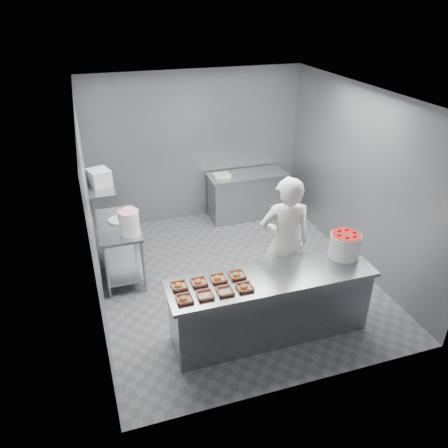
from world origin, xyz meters
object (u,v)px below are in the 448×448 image
(tray_1, at_px, (205,295))
(strawberry_tub, at_px, (345,244))
(tray_0, at_px, (184,299))
(tray_5, at_px, (199,282))
(tray_3, at_px, (244,287))
(tray_7, at_px, (237,275))
(glaze_bucket, at_px, (129,222))
(appliance, at_px, (99,177))
(tray_2, at_px, (225,291))
(tray_4, at_px, (179,286))
(prep_table, at_px, (120,242))
(service_counter, at_px, (270,305))
(back_counter, at_px, (247,195))
(tray_6, at_px, (218,278))
(worker, at_px, (285,243))

(tray_1, bearing_deg, strawberry_tub, 8.15)
(tray_0, distance_m, tray_1, 0.24)
(tray_5, bearing_deg, tray_1, -89.34)
(tray_3, relative_size, tray_7, 1.00)
(tray_3, xyz_separation_m, glaze_bucket, (-1.10, 1.73, 0.17))
(tray_1, height_order, appliance, appliance)
(glaze_bucket, bearing_deg, tray_2, -63.39)
(tray_2, relative_size, tray_4, 1.00)
(tray_5, bearing_deg, tray_4, 180.00)
(appliance, bearing_deg, strawberry_tub, -49.26)
(tray_3, bearing_deg, appliance, 124.52)
(prep_table, bearing_deg, tray_1, -69.81)
(service_counter, height_order, glaze_bucket, glaze_bucket)
(back_counter, xyz_separation_m, tray_5, (-1.79, -3.12, 0.47))
(prep_table, relative_size, tray_3, 6.40)
(tray_4, xyz_separation_m, strawberry_tub, (2.21, 0.02, 0.15))
(tray_2, bearing_deg, prep_table, 115.79)
(tray_6, height_order, tray_7, same)
(prep_table, xyz_separation_m, strawberry_tub, (2.73, -1.80, 0.48))
(tray_6, bearing_deg, tray_2, -89.34)
(service_counter, bearing_deg, tray_6, 168.53)
(tray_2, bearing_deg, tray_6, 90.66)
(tray_6, xyz_separation_m, appliance, (-1.17, 1.79, 0.76))
(worker, bearing_deg, tray_5, 30.36)
(tray_6, relative_size, appliance, 0.62)
(tray_6, height_order, appliance, appliance)
(tray_3, bearing_deg, tray_1, 180.00)
(back_counter, height_order, tray_5, tray_5)
(tray_7, bearing_deg, tray_6, 180.00)
(tray_5, relative_size, glaze_bucket, 0.42)
(service_counter, bearing_deg, worker, 53.75)
(service_counter, bearing_deg, tray_5, 171.58)
(worker, bearing_deg, appliance, -19.41)
(appliance, bearing_deg, tray_7, -69.57)
(back_counter, distance_m, tray_2, 3.75)
(tray_4, height_order, appliance, appliance)
(worker, height_order, strawberry_tub, worker)
(tray_2, height_order, tray_6, tray_6)
(appliance, bearing_deg, tray_1, -83.34)
(prep_table, xyz_separation_m, worker, (2.09, -1.35, 0.36))
(tray_2, xyz_separation_m, tray_4, (-0.48, 0.26, 0.00))
(prep_table, distance_m, tray_6, 2.10)
(service_counter, bearing_deg, prep_table, 130.24)
(tray_4, height_order, glaze_bucket, glaze_bucket)
(worker, xyz_separation_m, strawberry_tub, (0.64, -0.45, 0.12))
(tray_1, xyz_separation_m, strawberry_tub, (1.96, 0.28, 0.15))
(tray_3, height_order, tray_4, same)
(tray_0, xyz_separation_m, tray_1, (0.24, 0.00, -0.00))
(service_counter, relative_size, appliance, 8.60)
(tray_1, relative_size, appliance, 0.62)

